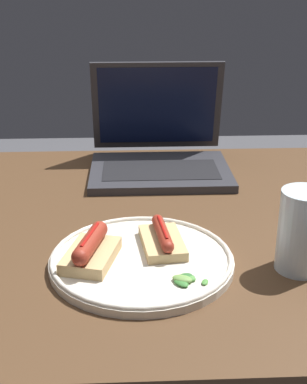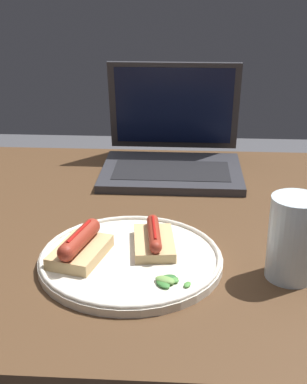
% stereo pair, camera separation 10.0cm
% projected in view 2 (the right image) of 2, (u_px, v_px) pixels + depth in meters
% --- Properties ---
extents(desk, '(1.34, 0.87, 0.73)m').
position_uv_depth(desk, '(84.00, 254.00, 1.06)').
color(desk, '#4C331E').
rests_on(desk, ground_plane).
extents(laptop, '(0.32, 0.29, 0.24)m').
position_uv_depth(laptop, '(172.00, 152.00, 1.27)').
color(laptop, '#2D2D33').
rests_on(laptop, desk).
extents(plate, '(0.30, 0.30, 0.02)m').
position_uv_depth(plate, '(131.00, 259.00, 0.87)').
color(plate, silver).
rests_on(plate, desk).
extents(sausage_toast_left, '(0.08, 0.12, 0.04)m').
position_uv_depth(sausage_toast_left, '(154.00, 240.00, 0.89)').
color(sausage_toast_left, tan).
rests_on(sausage_toast_left, plate).
extents(sausage_toast_middle, '(0.10, 0.13, 0.05)m').
position_uv_depth(sausage_toast_middle, '(80.00, 246.00, 0.86)').
color(sausage_toast_middle, tan).
rests_on(sausage_toast_middle, plate).
extents(salad_pile, '(0.06, 0.04, 0.01)m').
position_uv_depth(salad_pile, '(168.00, 280.00, 0.79)').
color(salad_pile, '#2D662D').
rests_on(salad_pile, plate).
extents(drinking_glass, '(0.08, 0.08, 0.13)m').
position_uv_depth(drinking_glass, '(293.00, 238.00, 0.81)').
color(drinking_glass, silver).
rests_on(drinking_glass, desk).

